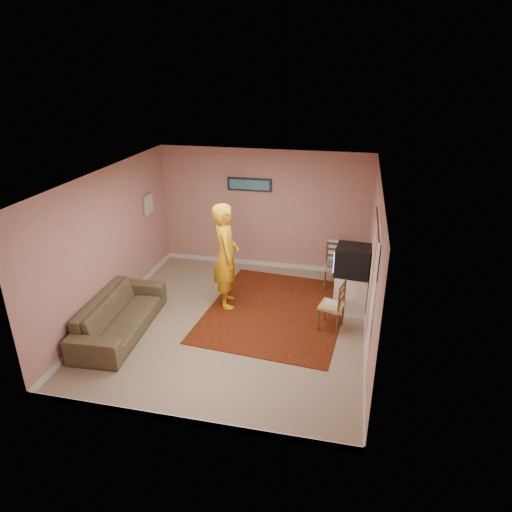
% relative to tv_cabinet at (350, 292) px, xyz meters
% --- Properties ---
extents(ground, '(5.00, 5.00, 0.00)m').
position_rel_tv_cabinet_xyz_m(ground, '(-1.95, -0.89, -0.37)').
color(ground, gray).
rests_on(ground, ground).
extents(wall_back, '(4.50, 0.02, 2.60)m').
position_rel_tv_cabinet_xyz_m(wall_back, '(-1.95, 1.61, 0.93)').
color(wall_back, tan).
rests_on(wall_back, ground).
extents(wall_front, '(4.50, 0.02, 2.60)m').
position_rel_tv_cabinet_xyz_m(wall_front, '(-1.95, -3.39, 0.93)').
color(wall_front, tan).
rests_on(wall_front, ground).
extents(wall_left, '(0.02, 5.00, 2.60)m').
position_rel_tv_cabinet_xyz_m(wall_left, '(-4.20, -0.89, 0.93)').
color(wall_left, tan).
rests_on(wall_left, ground).
extents(wall_right, '(0.02, 5.00, 2.60)m').
position_rel_tv_cabinet_xyz_m(wall_right, '(0.30, -0.89, 0.93)').
color(wall_right, tan).
rests_on(wall_right, ground).
extents(ceiling, '(4.50, 5.00, 0.02)m').
position_rel_tv_cabinet_xyz_m(ceiling, '(-1.95, -0.89, 2.23)').
color(ceiling, silver).
rests_on(ceiling, wall_back).
extents(baseboard_back, '(4.50, 0.02, 0.10)m').
position_rel_tv_cabinet_xyz_m(baseboard_back, '(-1.95, 1.60, -0.32)').
color(baseboard_back, silver).
rests_on(baseboard_back, ground).
extents(baseboard_front, '(4.50, 0.02, 0.10)m').
position_rel_tv_cabinet_xyz_m(baseboard_front, '(-1.95, -3.38, -0.32)').
color(baseboard_front, silver).
rests_on(baseboard_front, ground).
extents(baseboard_left, '(0.02, 5.00, 0.10)m').
position_rel_tv_cabinet_xyz_m(baseboard_left, '(-4.19, -0.89, -0.32)').
color(baseboard_left, silver).
rests_on(baseboard_left, ground).
extents(baseboard_right, '(0.02, 5.00, 0.10)m').
position_rel_tv_cabinet_xyz_m(baseboard_right, '(0.29, -0.89, -0.32)').
color(baseboard_right, silver).
rests_on(baseboard_right, ground).
extents(window, '(0.01, 1.10, 1.50)m').
position_rel_tv_cabinet_xyz_m(window, '(0.29, -1.79, 1.08)').
color(window, black).
rests_on(window, wall_right).
extents(curtain_sheer, '(0.01, 0.75, 2.10)m').
position_rel_tv_cabinet_xyz_m(curtain_sheer, '(0.28, -1.94, 0.88)').
color(curtain_sheer, white).
rests_on(curtain_sheer, wall_right).
extents(curtain_floral, '(0.01, 0.35, 2.10)m').
position_rel_tv_cabinet_xyz_m(curtain_floral, '(0.27, -1.24, 0.88)').
color(curtain_floral, white).
rests_on(curtain_floral, wall_right).
extents(curtain_rod, '(0.02, 1.40, 0.02)m').
position_rel_tv_cabinet_xyz_m(curtain_rod, '(0.25, -1.79, 1.95)').
color(curtain_rod, brown).
rests_on(curtain_rod, wall_right).
extents(picture_back, '(0.95, 0.04, 0.28)m').
position_rel_tv_cabinet_xyz_m(picture_back, '(-2.25, 1.58, 1.48)').
color(picture_back, '#141D38').
rests_on(picture_back, wall_back).
extents(picture_left, '(0.04, 0.38, 0.42)m').
position_rel_tv_cabinet_xyz_m(picture_left, '(-4.17, 0.71, 1.18)').
color(picture_left, tan).
rests_on(picture_left, wall_left).
extents(area_rug, '(2.65, 3.20, 0.02)m').
position_rel_tv_cabinet_xyz_m(area_rug, '(-1.31, -0.33, -0.36)').
color(area_rug, black).
rests_on(area_rug, ground).
extents(tv_cabinet, '(0.58, 0.53, 0.74)m').
position_rel_tv_cabinet_xyz_m(tv_cabinet, '(0.00, 0.00, 0.00)').
color(tv_cabinet, white).
rests_on(tv_cabinet, ground).
extents(crt_tv, '(0.65, 0.59, 0.52)m').
position_rel_tv_cabinet_xyz_m(crt_tv, '(-0.01, 0.00, 0.63)').
color(crt_tv, black).
rests_on(crt_tv, tv_cabinet).
extents(chair_a, '(0.43, 0.41, 0.50)m').
position_rel_tv_cabinet_xyz_m(chair_a, '(-0.34, 0.89, 0.19)').
color(chair_a, tan).
rests_on(chair_a, ground).
extents(dvd_player, '(0.43, 0.35, 0.07)m').
position_rel_tv_cabinet_xyz_m(dvd_player, '(-0.34, 0.89, 0.13)').
color(dvd_player, '#AEAEB3').
rests_on(dvd_player, chair_a).
extents(blue_throw, '(0.38, 0.05, 0.40)m').
position_rel_tv_cabinet_xyz_m(blue_throw, '(-0.34, 1.08, 0.37)').
color(blue_throw, '#94B3F3').
rests_on(blue_throw, chair_a).
extents(chair_b, '(0.46, 0.48, 0.48)m').
position_rel_tv_cabinet_xyz_m(chair_b, '(-0.29, -0.69, 0.17)').
color(chair_b, tan).
rests_on(chair_b, ground).
extents(game_console, '(0.26, 0.21, 0.05)m').
position_rel_tv_cabinet_xyz_m(game_console, '(-0.29, -0.69, 0.11)').
color(game_console, white).
rests_on(game_console, chair_b).
extents(sofa, '(0.99, 2.23, 0.64)m').
position_rel_tv_cabinet_xyz_m(sofa, '(-3.75, -1.57, -0.05)').
color(sofa, brown).
rests_on(sofa, ground).
extents(person, '(0.69, 0.84, 1.98)m').
position_rel_tv_cabinet_xyz_m(person, '(-2.26, -0.27, 0.62)').
color(person, gold).
rests_on(person, ground).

